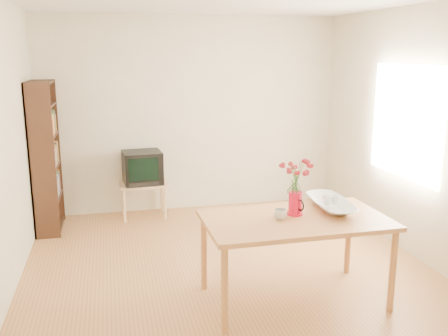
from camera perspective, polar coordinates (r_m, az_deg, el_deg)
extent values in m
plane|color=#A56D3A|center=(5.00, 0.79, -12.01)|extent=(4.50, 4.50, 0.00)
plane|color=beige|center=(6.78, -3.74, 6.10)|extent=(4.00, 0.00, 4.00)
plane|color=beige|center=(2.54, 13.15, -6.06)|extent=(4.00, 0.00, 4.00)
plane|color=beige|center=(5.43, 21.82, 3.46)|extent=(0.00, 4.50, 4.50)
plane|color=white|center=(5.65, 20.03, 4.98)|extent=(0.00, 1.30, 1.30)
cube|color=#BB7740|center=(4.30, 8.17, -5.91)|extent=(1.57, 0.91, 0.04)
cylinder|color=#BB7740|center=(3.90, 0.06, -13.82)|extent=(0.06, 0.06, 0.71)
cylinder|color=#BB7740|center=(4.44, 18.72, -11.09)|extent=(0.06, 0.06, 0.71)
cylinder|color=#BB7740|center=(4.58, -2.30, -9.59)|extent=(0.06, 0.06, 0.71)
cylinder|color=#BB7740|center=(5.05, 14.02, -7.80)|extent=(0.06, 0.06, 0.71)
cube|color=tan|center=(6.59, -9.24, -1.82)|extent=(0.60, 0.45, 0.03)
cylinder|color=tan|center=(6.47, -11.36, -4.32)|extent=(0.04, 0.04, 0.43)
cylinder|color=tan|center=(6.50, -6.76, -4.06)|extent=(0.04, 0.04, 0.43)
cylinder|color=tan|center=(6.82, -11.46, -3.41)|extent=(0.04, 0.04, 0.43)
cylinder|color=tan|center=(6.85, -7.11, -3.17)|extent=(0.04, 0.04, 0.43)
cube|color=black|center=(5.98, -20.07, 0.51)|extent=(0.28, 0.02, 1.80)
cube|color=black|center=(6.64, -19.40, 1.74)|extent=(0.28, 0.03, 1.80)
cube|color=black|center=(6.33, -20.90, 1.09)|extent=(0.02, 0.70, 1.80)
cube|color=black|center=(6.53, -19.14, -6.25)|extent=(0.27, 0.65, 0.02)
cube|color=black|center=(6.43, -19.38, -3.21)|extent=(0.27, 0.65, 0.02)
cube|color=black|center=(6.34, -19.64, 0.09)|extent=(0.27, 0.65, 0.02)
cube|color=black|center=(6.27, -19.90, 3.48)|extent=(0.27, 0.65, 0.02)
cube|color=black|center=(6.22, -20.16, 6.75)|extent=(0.27, 0.65, 0.02)
cube|color=black|center=(6.20, -20.35, 9.13)|extent=(0.27, 0.65, 0.02)
cylinder|color=red|center=(4.35, 8.13, -4.10)|extent=(0.12, 0.12, 0.19)
cylinder|color=red|center=(4.37, 8.09, -5.15)|extent=(0.14, 0.14, 0.02)
cylinder|color=red|center=(4.32, 8.17, -2.83)|extent=(0.12, 0.12, 0.01)
cone|color=red|center=(4.27, 8.24, -3.33)|extent=(0.06, 0.08, 0.06)
torus|color=black|center=(4.41, 8.03, -3.70)|extent=(0.04, 0.10, 0.10)
imported|color=white|center=(4.23, 6.48, -5.28)|extent=(0.14, 0.14, 0.09)
imported|color=white|center=(4.54, 12.21, -1.86)|extent=(0.50, 0.50, 0.45)
imported|color=white|center=(4.53, 11.73, -2.42)|extent=(0.10, 0.10, 0.07)
imported|color=white|center=(4.58, 12.59, -2.31)|extent=(0.08, 0.08, 0.06)
cube|color=black|center=(6.54, -9.31, 0.08)|extent=(0.51, 0.47, 0.42)
cube|color=black|center=(6.61, -9.37, 0.40)|extent=(0.35, 0.27, 0.29)
cube|color=black|center=(6.32, -9.18, -0.19)|extent=(0.37, 0.04, 0.29)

